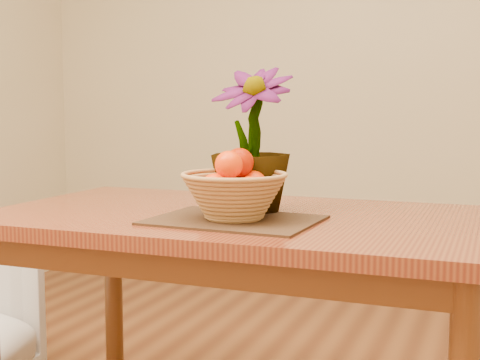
% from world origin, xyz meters
% --- Properties ---
extents(wall_back, '(4.00, 0.02, 2.70)m').
position_xyz_m(wall_back, '(0.00, 2.25, 1.35)').
color(wall_back, beige).
rests_on(wall_back, floor).
extents(table, '(1.40, 0.80, 0.75)m').
position_xyz_m(table, '(0.00, 0.30, 0.66)').
color(table, brown).
rests_on(table, floor).
extents(placemat, '(0.44, 0.34, 0.01)m').
position_xyz_m(placemat, '(0.03, 0.17, 0.75)').
color(placemat, '#382514').
rests_on(placemat, table).
extents(wicker_basket, '(0.28, 0.28, 0.11)m').
position_xyz_m(wicker_basket, '(0.03, 0.17, 0.81)').
color(wicker_basket, tan).
rests_on(wicker_basket, placemat).
extents(orange_pile, '(0.18, 0.18, 0.14)m').
position_xyz_m(orange_pile, '(0.03, 0.18, 0.86)').
color(orange_pile, '#FF4804').
rests_on(orange_pile, wicker_basket).
extents(potted_plant, '(0.24, 0.24, 0.41)m').
position_xyz_m(potted_plant, '(0.02, 0.32, 0.95)').
color(potted_plant, '#1F4C15').
rests_on(potted_plant, table).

